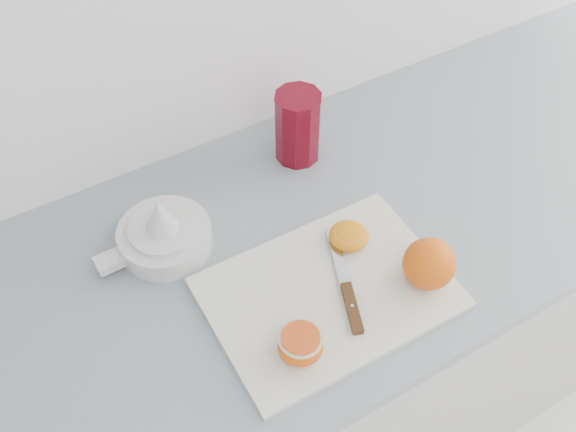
{
  "coord_description": "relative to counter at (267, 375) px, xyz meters",
  "views": [
    {
      "loc": [
        -0.46,
        1.1,
        1.76
      ],
      "look_at": [
        -0.1,
        1.7,
        0.96
      ],
      "focal_mm": 40.0,
      "sensor_mm": 36.0,
      "label": 1
    }
  ],
  "objects": [
    {
      "name": "squeezed_shell",
      "position": [
        0.14,
        -0.06,
        0.47
      ],
      "size": [
        0.07,
        0.07,
        0.03
      ],
      "color": "orange",
      "rests_on": "cutting_board"
    },
    {
      "name": "whole_orange",
      "position": [
        0.2,
        -0.19,
        0.5
      ],
      "size": [
        0.08,
        0.08,
        0.08
      ],
      "color": "#FA6604",
      "rests_on": "cutting_board"
    },
    {
      "name": "counter",
      "position": [
        0.0,
        0.0,
        0.0
      ],
      "size": [
        2.42,
        0.64,
        0.89
      ],
      "color": "beige",
      "rests_on": "ground"
    },
    {
      "name": "citrus_juicer",
      "position": [
        -0.13,
        0.1,
        0.47
      ],
      "size": [
        0.2,
        0.16,
        0.11
      ],
      "color": "white",
      "rests_on": "counter"
    },
    {
      "name": "cutting_board",
      "position": [
        0.05,
        -0.13,
        0.45
      ],
      "size": [
        0.39,
        0.28,
        0.01
      ],
      "primitive_type": "cube",
      "rotation": [
        0.0,
        0.0,
        -0.01
      ],
      "color": "silver",
      "rests_on": "counter"
    },
    {
      "name": "red_tumbler",
      "position": [
        0.18,
        0.18,
        0.51
      ],
      "size": [
        0.09,
        0.09,
        0.15
      ],
      "color": "#660414",
      "rests_on": "counter"
    },
    {
      "name": "paring_knife",
      "position": [
        0.07,
        -0.16,
        0.46
      ],
      "size": [
        0.09,
        0.2,
        0.01
      ],
      "color": "#482A16",
      "rests_on": "cutting_board"
    },
    {
      "name": "half_orange",
      "position": [
        -0.04,
        -0.2,
        0.48
      ],
      "size": [
        0.07,
        0.07,
        0.04
      ],
      "color": "#FA6604",
      "rests_on": "cutting_board"
    }
  ]
}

